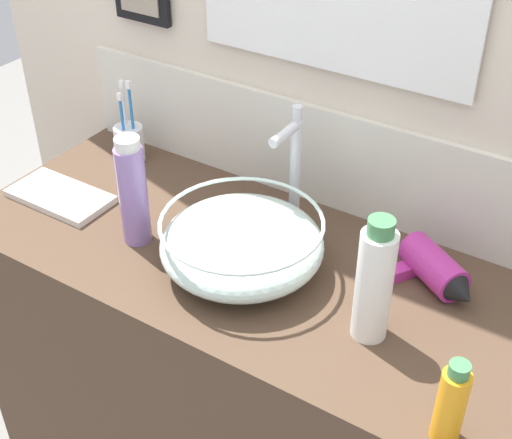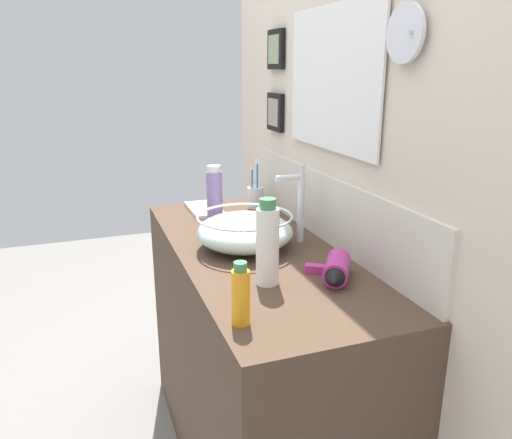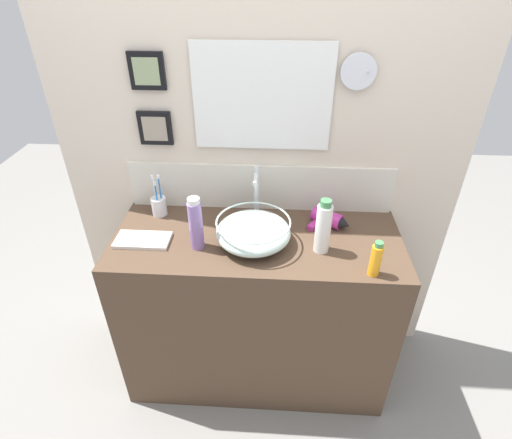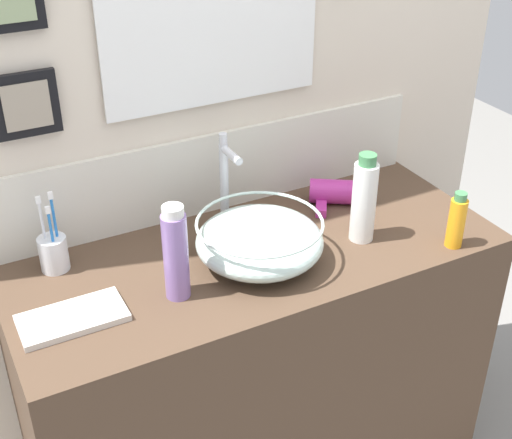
{
  "view_description": "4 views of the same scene",
  "coord_description": "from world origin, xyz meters",
  "px_view_note": "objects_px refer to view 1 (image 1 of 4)",
  "views": [
    {
      "loc": [
        0.6,
        -0.95,
        1.8
      ],
      "look_at": [
        -0.0,
        0.0,
        1.0
      ],
      "focal_mm": 50.0,
      "sensor_mm": 36.0,
      "label": 1
    },
    {
      "loc": [
        1.48,
        -0.53,
        1.48
      ],
      "look_at": [
        -0.0,
        0.0,
        1.0
      ],
      "focal_mm": 35.0,
      "sensor_mm": 36.0,
      "label": 2
    },
    {
      "loc": [
        0.08,
        -1.42,
        1.95
      ],
      "look_at": [
        -0.0,
        0.0,
        1.0
      ],
      "focal_mm": 28.0,
      "sensor_mm": 36.0,
      "label": 3
    },
    {
      "loc": [
        -0.72,
        -1.36,
        1.92
      ],
      "look_at": [
        -0.0,
        0.0,
        1.0
      ],
      "focal_mm": 50.0,
      "sensor_mm": 36.0,
      "label": 4
    }
  ],
  "objects_px": {
    "hair_drier": "(436,271)",
    "shampoo_bottle": "(451,404)",
    "soap_dispenser": "(133,192)",
    "glass_bowl_sink": "(242,243)",
    "lotion_bottle": "(374,283)",
    "faucet": "(293,160)",
    "toothbrush_cup": "(129,142)",
    "hand_towel": "(60,196)"
  },
  "relations": [
    {
      "from": "glass_bowl_sink",
      "to": "hand_towel",
      "type": "relative_size",
      "value": 1.35
    },
    {
      "from": "glass_bowl_sink",
      "to": "hair_drier",
      "type": "distance_m",
      "value": 0.38
    },
    {
      "from": "glass_bowl_sink",
      "to": "hair_drier",
      "type": "xyz_separation_m",
      "value": [
        0.34,
        0.16,
        -0.03
      ]
    },
    {
      "from": "toothbrush_cup",
      "to": "faucet",
      "type": "bearing_deg",
      "value": -1.48
    },
    {
      "from": "soap_dispenser",
      "to": "shampoo_bottle",
      "type": "height_order",
      "value": "soap_dispenser"
    },
    {
      "from": "faucet",
      "to": "hand_towel",
      "type": "height_order",
      "value": "faucet"
    },
    {
      "from": "faucet",
      "to": "shampoo_bottle",
      "type": "height_order",
      "value": "faucet"
    },
    {
      "from": "toothbrush_cup",
      "to": "hair_drier",
      "type": "bearing_deg",
      "value": -3.44
    },
    {
      "from": "soap_dispenser",
      "to": "hair_drier",
      "type": "bearing_deg",
      "value": 18.63
    },
    {
      "from": "lotion_bottle",
      "to": "glass_bowl_sink",
      "type": "bearing_deg",
      "value": 174.03
    },
    {
      "from": "toothbrush_cup",
      "to": "hand_towel",
      "type": "distance_m",
      "value": 0.23
    },
    {
      "from": "soap_dispenser",
      "to": "lotion_bottle",
      "type": "height_order",
      "value": "lotion_bottle"
    },
    {
      "from": "glass_bowl_sink",
      "to": "lotion_bottle",
      "type": "bearing_deg",
      "value": -5.97
    },
    {
      "from": "toothbrush_cup",
      "to": "hand_towel",
      "type": "height_order",
      "value": "toothbrush_cup"
    },
    {
      "from": "soap_dispenser",
      "to": "shampoo_bottle",
      "type": "bearing_deg",
      "value": -10.5
    },
    {
      "from": "shampoo_bottle",
      "to": "soap_dispenser",
      "type": "bearing_deg",
      "value": 169.5
    },
    {
      "from": "lotion_bottle",
      "to": "faucet",
      "type": "bearing_deg",
      "value": 142.36
    },
    {
      "from": "faucet",
      "to": "soap_dispenser",
      "type": "height_order",
      "value": "faucet"
    },
    {
      "from": "glass_bowl_sink",
      "to": "lotion_bottle",
      "type": "xyz_separation_m",
      "value": [
        0.29,
        -0.03,
        0.06
      ]
    },
    {
      "from": "toothbrush_cup",
      "to": "glass_bowl_sink",
      "type": "bearing_deg",
      "value": -23.72
    },
    {
      "from": "shampoo_bottle",
      "to": "hair_drier",
      "type": "bearing_deg",
      "value": 113.61
    },
    {
      "from": "hand_towel",
      "to": "shampoo_bottle",
      "type": "bearing_deg",
      "value": -9.02
    },
    {
      "from": "soap_dispenser",
      "to": "hand_towel",
      "type": "bearing_deg",
      "value": 175.36
    },
    {
      "from": "toothbrush_cup",
      "to": "hand_towel",
      "type": "bearing_deg",
      "value": -94.67
    },
    {
      "from": "toothbrush_cup",
      "to": "hand_towel",
      "type": "relative_size",
      "value": 0.89
    },
    {
      "from": "toothbrush_cup",
      "to": "soap_dispenser",
      "type": "height_order",
      "value": "soap_dispenser"
    },
    {
      "from": "lotion_bottle",
      "to": "hair_drier",
      "type": "bearing_deg",
      "value": 74.9
    },
    {
      "from": "glass_bowl_sink",
      "to": "shampoo_bottle",
      "type": "distance_m",
      "value": 0.51
    },
    {
      "from": "soap_dispenser",
      "to": "shampoo_bottle",
      "type": "distance_m",
      "value": 0.73
    },
    {
      "from": "hair_drier",
      "to": "soap_dispenser",
      "type": "bearing_deg",
      "value": -161.37
    },
    {
      "from": "faucet",
      "to": "toothbrush_cup",
      "type": "height_order",
      "value": "faucet"
    },
    {
      "from": "shampoo_bottle",
      "to": "hand_towel",
      "type": "bearing_deg",
      "value": 170.98
    },
    {
      "from": "toothbrush_cup",
      "to": "soap_dispenser",
      "type": "xyz_separation_m",
      "value": [
        0.23,
        -0.24,
        0.07
      ]
    },
    {
      "from": "faucet",
      "to": "lotion_bottle",
      "type": "distance_m",
      "value": 0.37
    },
    {
      "from": "glass_bowl_sink",
      "to": "soap_dispenser",
      "type": "distance_m",
      "value": 0.25
    },
    {
      "from": "faucet",
      "to": "lotion_bottle",
      "type": "bearing_deg",
      "value": -37.64
    },
    {
      "from": "toothbrush_cup",
      "to": "lotion_bottle",
      "type": "distance_m",
      "value": 0.8
    },
    {
      "from": "hair_drier",
      "to": "shampoo_bottle",
      "type": "xyz_separation_m",
      "value": [
        0.14,
        -0.33,
        0.04
      ]
    },
    {
      "from": "lotion_bottle",
      "to": "hand_towel",
      "type": "distance_m",
      "value": 0.78
    },
    {
      "from": "hair_drier",
      "to": "toothbrush_cup",
      "type": "height_order",
      "value": "toothbrush_cup"
    },
    {
      "from": "hair_drier",
      "to": "glass_bowl_sink",
      "type": "bearing_deg",
      "value": -155.27
    },
    {
      "from": "hair_drier",
      "to": "shampoo_bottle",
      "type": "distance_m",
      "value": 0.36
    }
  ]
}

